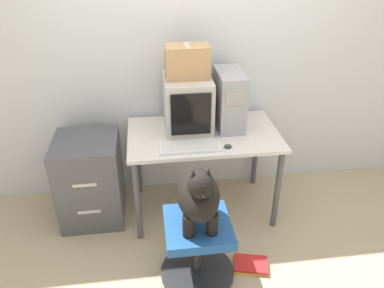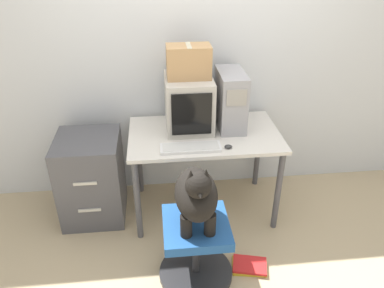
% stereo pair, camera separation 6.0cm
% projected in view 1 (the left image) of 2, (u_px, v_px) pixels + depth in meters
% --- Properties ---
extents(ground_plane, '(12.00, 12.00, 0.00)m').
position_uv_depth(ground_plane, '(209.00, 235.00, 3.14)').
color(ground_plane, tan).
extents(wall_back, '(8.00, 0.05, 2.60)m').
position_uv_depth(wall_back, '(196.00, 55.00, 3.19)').
color(wall_back, silver).
rests_on(wall_back, ground_plane).
extents(desk, '(1.24, 0.74, 0.77)m').
position_uv_depth(desk, '(203.00, 143.00, 3.12)').
color(desk, silver).
rests_on(desk, ground_plane).
extents(crt_monitor, '(0.38, 0.45, 0.44)m').
position_uv_depth(crt_monitor, '(188.00, 103.00, 3.06)').
color(crt_monitor, '#B7B2A8').
rests_on(crt_monitor, desk).
extents(pc_tower, '(0.21, 0.42, 0.47)m').
position_uv_depth(pc_tower, '(229.00, 99.00, 3.08)').
color(pc_tower, '#99999E').
rests_on(pc_tower, desk).
extents(keyboard, '(0.46, 0.15, 0.03)m').
position_uv_depth(keyboard, '(190.00, 148.00, 2.84)').
color(keyboard, silver).
rests_on(keyboard, desk).
extents(computer_mouse, '(0.06, 0.05, 0.03)m').
position_uv_depth(computer_mouse, '(228.00, 146.00, 2.85)').
color(computer_mouse, '#333333').
rests_on(computer_mouse, desk).
extents(office_chair, '(0.54, 0.54, 0.50)m').
position_uv_depth(office_chair, '(198.00, 248.00, 2.65)').
color(office_chair, '#262628').
rests_on(office_chair, ground_plane).
extents(dog, '(0.28, 0.47, 0.50)m').
position_uv_depth(dog, '(198.00, 194.00, 2.41)').
color(dog, black).
rests_on(dog, office_chair).
extents(filing_cabinet, '(0.52, 0.54, 0.76)m').
position_uv_depth(filing_cabinet, '(90.00, 179.00, 3.19)').
color(filing_cabinet, '#4C4C51').
rests_on(filing_cabinet, ground_plane).
extents(cardboard_box, '(0.34, 0.20, 0.26)m').
position_uv_depth(cardboard_box, '(187.00, 62.00, 2.89)').
color(cardboard_box, tan).
rests_on(cardboard_box, crt_monitor).
extents(book_stack_floor, '(0.29, 0.23, 0.04)m').
position_uv_depth(book_stack_floor, '(251.00, 264.00, 2.83)').
color(book_stack_floor, gold).
rests_on(book_stack_floor, ground_plane).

